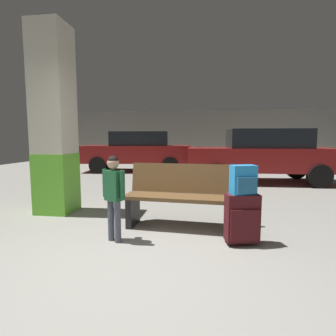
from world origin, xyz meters
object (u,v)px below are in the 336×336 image
structural_pillar (54,121)px  child (114,189)px  parked_car_near (262,154)px  backpack_bright (243,180)px  suitcase (242,218)px  bench (183,196)px  parked_car_far (138,150)px

structural_pillar → child: bearing=-38.9°
parked_car_near → backpack_bright: bearing=-103.4°
suitcase → backpack_bright: bearing=-14.2°
bench → suitcase: (0.74, -0.54, -0.12)m
structural_pillar → parked_car_near: 5.60m
parked_car_far → bench: bearing=-70.0°
structural_pillar → bench: bearing=-12.6°
structural_pillar → bench: size_ratio=1.89×
backpack_bright → parked_car_far: size_ratio=0.08×
backpack_bright → parked_car_far: parked_car_far is taller
backpack_bright → child: 1.53m
suitcase → structural_pillar: bearing=160.7°
bench → parked_car_near: bearing=66.1°
structural_pillar → backpack_bright: size_ratio=9.08×
parked_car_far → child: bearing=-77.7°
parked_car_far → structural_pillar: bearing=-88.9°
suitcase → parked_car_far: size_ratio=0.14×
bench → suitcase: 0.92m
child → parked_car_far: 7.18m
suitcase → parked_car_far: 7.56m
child → parked_car_far: parked_car_far is taller
backpack_bright → parked_car_near: 4.93m
child → parked_car_far: bearing=102.3°
backpack_bright → parked_car_near: (1.14, 4.79, 0.03)m
structural_pillar → child: size_ratio=2.95×
suitcase → parked_car_far: (-3.06, 6.90, 0.48)m
child → parked_car_near: parked_car_near is taller
bench → parked_car_near: parked_car_near is taller
structural_pillar → suitcase: size_ratio=5.11×
structural_pillar → bench: 2.50m
parked_car_near → parked_car_far: size_ratio=0.97×
backpack_bright → child: bearing=-175.7°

